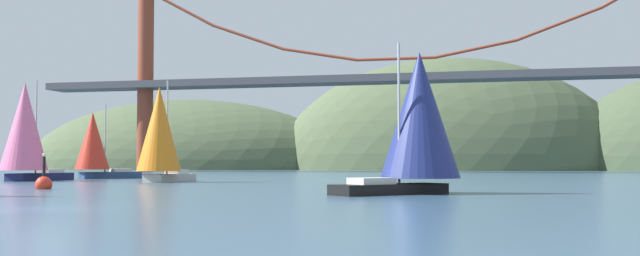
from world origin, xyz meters
The scene contains 9 objects.
ground_plane centered at (0.00, 0.00, 0.00)m, with size 360.00×360.00×0.00m, color #385670.
headland_left centered at (-55.00, 135.00, 0.00)m, with size 77.69×44.00×31.81m, color #4C5B3D.
headland_center centered at (5.00, 135.00, 0.00)m, with size 73.83×44.00×47.15m, color #4C5B3D.
suspension_bridge centered at (0.00, 95.00, 15.61)m, with size 124.95×6.00×32.36m.
sailboat_pink_spinnaker centered at (-25.92, 35.22, 4.75)m, with size 4.75×8.28×9.53m.
sailboat_scarlet_sail centered at (-24.59, 45.03, 3.63)m, with size 6.41×7.16×7.92m.
sailboat_navy_sail centered at (12.65, 17.48, 4.31)m, with size 7.93×8.25×8.62m.
sailboat_orange_sail centered at (-12.04, 34.75, 4.37)m, with size 4.11×7.39×9.10m.
channel_buoy centered at (-12.33, 18.18, 0.37)m, with size 1.10×1.10×2.64m.
Camera 1 is at (17.74, -26.06, 1.90)m, focal length 42.33 mm.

